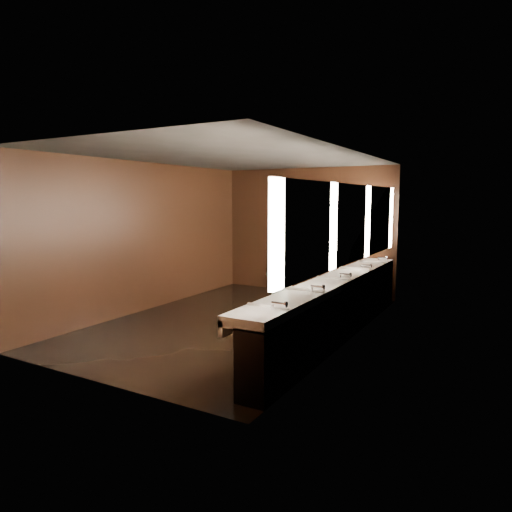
{
  "coord_description": "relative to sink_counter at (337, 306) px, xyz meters",
  "views": [
    {
      "loc": [
        4.06,
        -6.5,
        2.11
      ],
      "look_at": [
        0.38,
        0.0,
        1.17
      ],
      "focal_mm": 32.0,
      "sensor_mm": 36.0,
      "label": 1
    }
  ],
  "objects": [
    {
      "name": "wall_back",
      "position": [
        -1.79,
        3.0,
        0.9
      ],
      "size": [
        4.0,
        0.02,
        2.8
      ],
      "primitive_type": "cube",
      "color": "black",
      "rests_on": "floor"
    },
    {
      "name": "trash_bin",
      "position": [
        -0.22,
        -1.36,
        -0.21
      ],
      "size": [
        0.42,
        0.42,
        0.57
      ],
      "primitive_type": "cylinder",
      "rotation": [
        0.0,
        0.0,
        0.14
      ],
      "color": "black",
      "rests_on": "floor"
    },
    {
      "name": "sink_counter",
      "position": [
        0.0,
        0.0,
        0.0
      ],
      "size": [
        0.55,
        5.4,
        1.01
      ],
      "color": "black",
      "rests_on": "floor"
    },
    {
      "name": "wall_front",
      "position": [
        -1.79,
        -3.0,
        0.9
      ],
      "size": [
        4.0,
        0.02,
        2.8
      ],
      "primitive_type": "cube",
      "color": "black",
      "rests_on": "floor"
    },
    {
      "name": "wall_right",
      "position": [
        0.21,
        0.0,
        0.9
      ],
      "size": [
        0.02,
        6.0,
        2.8
      ],
      "primitive_type": "cube",
      "color": "black",
      "rests_on": "floor"
    },
    {
      "name": "person",
      "position": [
        -0.61,
        -0.68,
        0.42
      ],
      "size": [
        0.61,
        0.77,
        1.84
      ],
      "primitive_type": "imported",
      "rotation": [
        0.0,
        0.0,
        -1.29
      ],
      "color": "#98D8E3",
      "rests_on": "floor"
    },
    {
      "name": "ceiling",
      "position": [
        -1.79,
        0.0,
        2.3
      ],
      "size": [
        4.0,
        6.0,
        0.02
      ],
      "primitive_type": "cube",
      "color": "#2D2D2B",
      "rests_on": "wall_back"
    },
    {
      "name": "floor",
      "position": [
        -1.79,
        0.0,
        -0.5
      ],
      "size": [
        6.0,
        6.0,
        0.0
      ],
      "primitive_type": "plane",
      "color": "black",
      "rests_on": "ground"
    },
    {
      "name": "mirror_band",
      "position": [
        0.19,
        -0.0,
        1.25
      ],
      "size": [
        0.06,
        5.03,
        1.15
      ],
      "color": "#FBE5CC",
      "rests_on": "wall_right"
    },
    {
      "name": "wall_left",
      "position": [
        -3.79,
        0.0,
        0.9
      ],
      "size": [
        0.02,
        6.0,
        2.8
      ],
      "primitive_type": "cube",
      "color": "black",
      "rests_on": "floor"
    }
  ]
}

